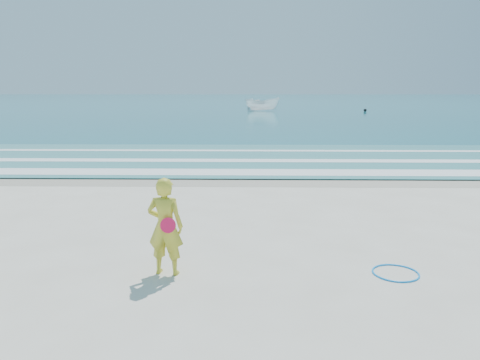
{
  "coord_description": "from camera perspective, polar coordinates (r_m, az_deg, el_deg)",
  "views": [
    {
      "loc": [
        0.64,
        -7.43,
        3.28
      ],
      "look_at": [
        0.41,
        4.0,
        1.0
      ],
      "focal_mm": 35.0,
      "sensor_mm": 36.0,
      "label": 1
    }
  ],
  "objects": [
    {
      "name": "ground",
      "position": [
        8.15,
        -3.53,
        -12.5
      ],
      "size": [
        400.0,
        400.0,
        0.0
      ],
      "primitive_type": "plane",
      "color": "silver",
      "rests_on": "ground"
    },
    {
      "name": "wet_sand",
      "position": [
        16.76,
        -1.06,
        0.01
      ],
      "size": [
        400.0,
        2.4,
        0.0
      ],
      "primitive_type": "cube",
      "color": "#B2A893",
      "rests_on": "ground"
    },
    {
      "name": "ocean",
      "position": [
        112.48,
        0.83,
        9.64
      ],
      "size": [
        400.0,
        190.0,
        0.04
      ],
      "primitive_type": "cube",
      "color": "#19727F",
      "rests_on": "ground"
    },
    {
      "name": "shallow",
      "position": [
        21.68,
        -0.56,
        2.71
      ],
      "size": [
        400.0,
        10.0,
        0.01
      ],
      "primitive_type": "cube",
      "color": "#59B7AD",
      "rests_on": "ocean"
    },
    {
      "name": "foam_near",
      "position": [
        18.03,
        -0.9,
        0.98
      ],
      "size": [
        400.0,
        1.4,
        0.01
      ],
      "primitive_type": "cube",
      "color": "white",
      "rests_on": "shallow"
    },
    {
      "name": "foam_mid",
      "position": [
        20.89,
        -0.62,
        2.4
      ],
      "size": [
        400.0,
        0.9,
        0.01
      ],
      "primitive_type": "cube",
      "color": "white",
      "rests_on": "shallow"
    },
    {
      "name": "foam_far",
      "position": [
        24.15,
        -0.38,
        3.61
      ],
      "size": [
        400.0,
        0.6,
        0.01
      ],
      "primitive_type": "cube",
      "color": "white",
      "rests_on": "shallow"
    },
    {
      "name": "hoop",
      "position": [
        8.97,
        18.44,
        -10.69
      ],
      "size": [
        0.86,
        0.86,
        0.03
      ],
      "primitive_type": "torus",
      "rotation": [
        0.0,
        0.0,
        -0.04
      ],
      "color": "#0E97FF",
      "rests_on": "ground"
    },
    {
      "name": "boat",
      "position": [
        64.49,
        2.74,
        9.21
      ],
      "size": [
        4.78,
        2.05,
        1.81
      ],
      "primitive_type": "imported",
      "rotation": [
        0.0,
        0.0,
        1.51
      ],
      "color": "white",
      "rests_on": "ocean"
    },
    {
      "name": "buoy",
      "position": [
        64.61,
        15.01,
        8.22
      ],
      "size": [
        0.41,
        0.41,
        0.41
      ],
      "primitive_type": "sphere",
      "color": "black",
      "rests_on": "ocean"
    },
    {
      "name": "woman",
      "position": [
        8.35,
        -9.09,
        -5.61
      ],
      "size": [
        0.69,
        0.51,
        1.75
      ],
      "color": "gold",
      "rests_on": "ground"
    }
  ]
}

